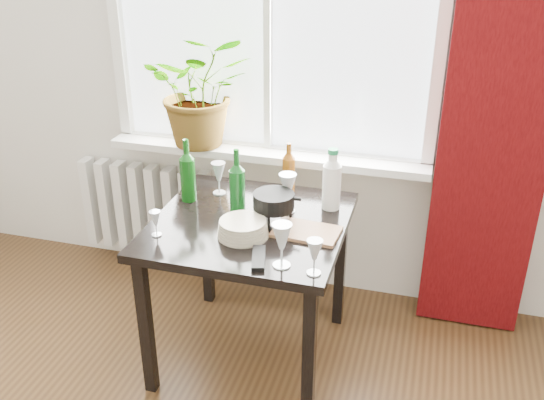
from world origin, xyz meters
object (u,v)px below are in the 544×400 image
(wine_bottle_left, at_px, (187,170))
(wineglass_far_right, at_px, (314,257))
(table, at_px, (250,239))
(wineglass_front_right, at_px, (282,245))
(bottle_amber, at_px, (289,167))
(cleaning_bottle, at_px, (332,178))
(fondue_pot, at_px, (274,208))
(radiator, at_px, (147,208))
(wineglass_front_left, at_px, (156,223))
(wineglass_back_center, at_px, (288,192))
(wineglass_back_left, at_px, (219,178))
(tv_remote, at_px, (259,258))
(potted_plant, at_px, (201,90))
(plate_stack, at_px, (243,228))
(cutting_board, at_px, (306,232))
(wine_bottle_right, at_px, (237,181))

(wine_bottle_left, bearing_deg, wineglass_far_right, -33.55)
(table, distance_m, wine_bottle_left, 0.44)
(wineglass_front_right, distance_m, wineglass_far_right, 0.14)
(bottle_amber, bearing_deg, cleaning_bottle, -27.70)
(wine_bottle_left, height_order, fondue_pot, wine_bottle_left)
(radiator, relative_size, wineglass_front_left, 6.92)
(wineglass_back_center, height_order, fondue_pot, wineglass_back_center)
(wineglass_back_left, xyz_separation_m, tv_remote, (0.37, -0.54, -0.07))
(wine_bottle_left, relative_size, cleaning_bottle, 1.04)
(potted_plant, relative_size, plate_stack, 2.72)
(table, relative_size, bottle_amber, 3.34)
(cleaning_bottle, bearing_deg, radiator, 161.12)
(wineglass_far_right, xyz_separation_m, wineglass_back_left, (-0.60, 0.58, 0.01))
(wineglass_far_right, height_order, wineglass_back_center, wineglass_back_center)
(cutting_board, bearing_deg, wine_bottle_right, 162.00)
(wineglass_back_center, bearing_deg, radiator, 153.63)
(wine_bottle_right, xyz_separation_m, wineglass_back_left, (-0.15, 0.16, -0.07))
(radiator, bearing_deg, bottle_amber, -16.50)
(wineglass_back_center, bearing_deg, wineglass_front_left, -142.22)
(potted_plant, xyz_separation_m, wineglass_back_left, (0.22, -0.36, -0.32))
(plate_stack, bearing_deg, cleaning_bottle, 49.71)
(table, relative_size, wine_bottle_left, 2.76)
(wineglass_front_right, bearing_deg, cutting_board, 82.82)
(potted_plant, bearing_deg, bottle_amber, -24.39)
(wine_bottle_left, relative_size, wine_bottle_right, 1.00)
(wine_bottle_left, bearing_deg, tv_remote, -42.25)
(cleaning_bottle, relative_size, fondue_pot, 1.42)
(cleaning_bottle, xyz_separation_m, wineglass_front_right, (-0.09, -0.55, -0.05))
(wineglass_back_left, bearing_deg, tv_remote, -55.98)
(wineglass_back_left, bearing_deg, radiator, 147.56)
(radiator, distance_m, plate_stack, 1.22)
(wineglass_back_left, height_order, fondue_pot, wineglass_back_left)
(wineglass_far_right, distance_m, wineglass_front_left, 0.72)
(bottle_amber, distance_m, wineglass_back_center, 0.22)
(radiator, bearing_deg, fondue_pot, -32.54)
(radiator, bearing_deg, wine_bottle_right, -35.84)
(bottle_amber, height_order, wineglass_front_right, bottle_amber)
(cleaning_bottle, distance_m, wineglass_far_right, 0.58)
(cutting_board, bearing_deg, fondue_pot, 159.91)
(tv_remote, bearing_deg, potted_plant, 107.99)
(table, distance_m, fondue_pot, 0.20)
(plate_stack, distance_m, cutting_board, 0.27)
(wineglass_front_right, bearing_deg, radiator, 138.76)
(wineglass_far_right, bearing_deg, wineglass_front_right, 171.20)
(wineglass_far_right, height_order, tv_remote, wineglass_far_right)
(table, bearing_deg, wine_bottle_right, 137.18)
(wine_bottle_right, bearing_deg, cutting_board, -18.00)
(wineglass_far_right, bearing_deg, wineglass_front_left, 171.16)
(wine_bottle_right, distance_m, plate_stack, 0.26)
(wine_bottle_right, xyz_separation_m, cutting_board, (0.35, -0.11, -0.15))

